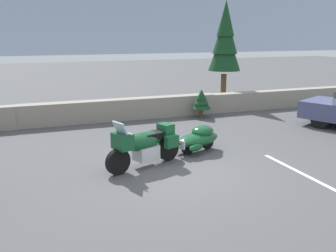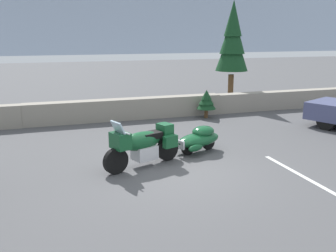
% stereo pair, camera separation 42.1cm
% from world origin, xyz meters
% --- Properties ---
extents(ground_plane, '(80.00, 80.00, 0.00)m').
position_xyz_m(ground_plane, '(0.00, 0.00, 0.00)').
color(ground_plane, '#4C4C4F').
extents(stone_guard_wall, '(24.00, 0.61, 0.85)m').
position_xyz_m(stone_guard_wall, '(0.09, 6.21, 0.42)').
color(stone_guard_wall, gray).
rests_on(stone_guard_wall, ground).
extents(distant_ridgeline, '(240.00, 80.00, 16.00)m').
position_xyz_m(distant_ridgeline, '(0.00, 96.21, 8.00)').
color(distant_ridgeline, '#99A8BF').
rests_on(distant_ridgeline, ground).
extents(touring_motorcycle, '(2.21, 1.22, 1.33)m').
position_xyz_m(touring_motorcycle, '(-0.77, 0.59, 0.62)').
color(touring_motorcycle, black).
rests_on(touring_motorcycle, ground).
extents(car_shaped_trailer, '(2.19, 1.19, 0.76)m').
position_xyz_m(car_shaped_trailer, '(1.10, 1.30, 0.41)').
color(car_shaped_trailer, black).
rests_on(car_shaped_trailer, ground).
extents(pine_tree_tall, '(1.59, 1.59, 4.98)m').
position_xyz_m(pine_tree_tall, '(5.70, 8.27, 3.11)').
color(pine_tree_tall, brown).
rests_on(pine_tree_tall, ground).
extents(pine_sapling_near, '(0.80, 0.80, 1.17)m').
position_xyz_m(pine_sapling_near, '(3.17, 5.50, 0.73)').
color(pine_sapling_near, brown).
rests_on(pine_sapling_near, ground).
extents(parking_stripe_marker, '(0.12, 3.60, 0.01)m').
position_xyz_m(parking_stripe_marker, '(2.78, -1.50, 0.00)').
color(parking_stripe_marker, silver).
rests_on(parking_stripe_marker, ground).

